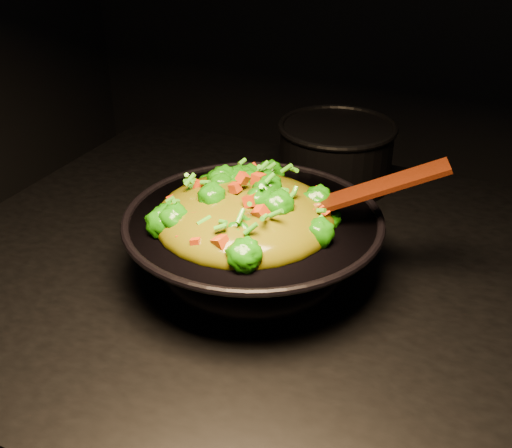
% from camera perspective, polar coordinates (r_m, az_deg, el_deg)
% --- Properties ---
extents(wok, '(0.43, 0.43, 0.10)m').
position_cam_1_polar(wok, '(0.95, -0.25, -2.17)').
color(wok, black).
rests_on(wok, stovetop).
extents(stir_fry, '(0.30, 0.30, 0.09)m').
position_cam_1_polar(stir_fry, '(0.90, -1.04, 2.77)').
color(stir_fry, '#1C7508').
rests_on(stir_fry, wok).
extents(spatula, '(0.25, 0.12, 0.11)m').
position_cam_1_polar(spatula, '(0.90, 8.62, 2.55)').
color(spatula, '#3B1004').
rests_on(spatula, wok).
extents(back_pot, '(0.27, 0.27, 0.12)m').
position_cam_1_polar(back_pot, '(1.25, 7.10, 6.20)').
color(back_pot, black).
rests_on(back_pot, stovetop).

